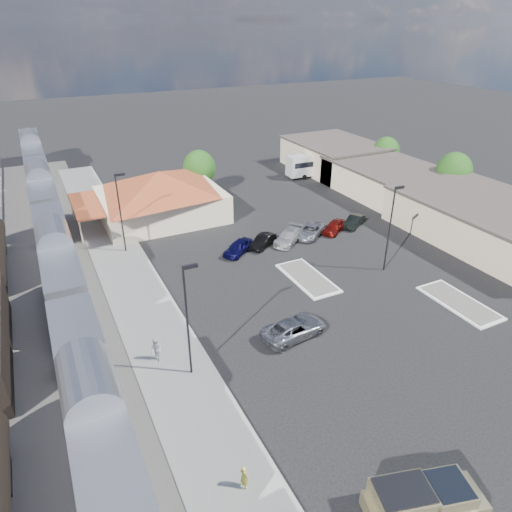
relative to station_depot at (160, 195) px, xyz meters
name	(u,v)px	position (x,y,z in m)	size (l,w,h in m)	color
ground	(282,298)	(4.56, -24.00, -3.13)	(280.00, 280.00, 0.00)	black
railbed	(32,311)	(-16.44, -16.00, -3.07)	(16.00, 100.00, 0.12)	#4C4944
platform	(139,297)	(-7.44, -18.00, -3.04)	(5.50, 92.00, 0.18)	gray
passenger_train	(59,264)	(-13.44, -13.46, -0.26)	(3.00, 104.00, 5.55)	silver
station_depot	(160,195)	(0.00, 0.00, 0.00)	(18.35, 12.24, 6.20)	beige
buildings_east	(407,187)	(32.56, -9.72, -0.86)	(14.40, 51.40, 4.80)	#C6B28C
traffic_island_south	(308,278)	(8.56, -22.00, -3.03)	(3.30, 7.50, 0.21)	silver
traffic_island_north	(459,303)	(18.56, -32.00, -3.03)	(3.30, 7.50, 0.21)	silver
lamp_plat_s	(188,313)	(-6.34, -30.00, 2.21)	(1.08, 0.25, 9.00)	black
lamp_plat_n	(120,207)	(-6.34, -8.00, 2.21)	(1.08, 0.25, 9.00)	black
lamp_lot	(391,222)	(16.66, -24.00, 2.21)	(1.08, 0.25, 9.00)	black
tree_east_b	(454,172)	(38.56, -12.00, 1.09)	(4.94, 4.94, 6.96)	#382314
tree_east_c	(386,152)	(38.56, 2.00, 0.63)	(4.41, 4.41, 6.21)	#382314
tree_depot	(199,168)	(7.56, 6.00, 0.89)	(4.71, 4.71, 6.63)	#382314
pickup_truck	(425,500)	(0.90, -45.45, -2.12)	(6.54, 3.80, 2.13)	tan
suv	(294,328)	(2.56, -29.44, -2.34)	(2.61, 5.67, 1.58)	gray
coach_bus	(320,163)	(28.56, 6.24, -1.03)	(11.51, 3.18, 3.65)	silver
person_a	(244,477)	(-6.88, -40.03, -2.16)	(0.58, 0.38, 1.58)	gold
person_b	(156,350)	(-8.31, -27.58, -2.00)	(0.92, 0.72, 1.90)	silver
parked_car_a	(238,247)	(4.65, -13.85, -2.39)	(1.76, 4.36, 1.49)	#0F0D45
parked_car_b	(263,241)	(7.85, -13.55, -2.45)	(1.44, 4.13, 1.36)	black
parked_car_c	(288,236)	(11.05, -13.85, -2.38)	(2.09, 5.15, 1.49)	silver
parked_car_d	(310,231)	(14.25, -13.55, -2.44)	(2.29, 4.96, 1.38)	#93959B
parked_car_e	(334,227)	(17.45, -13.85, -2.42)	(1.68, 4.18, 1.43)	maroon
parked_car_f	(354,221)	(20.65, -13.55, -2.44)	(1.46, 4.18, 1.38)	black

